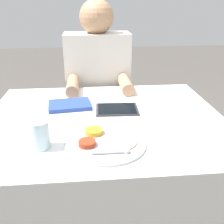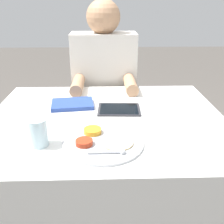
{
  "view_description": "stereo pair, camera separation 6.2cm",
  "coord_description": "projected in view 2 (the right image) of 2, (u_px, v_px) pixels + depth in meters",
  "views": [
    {
      "loc": [
        -0.07,
        -1.08,
        1.22
      ],
      "look_at": [
        0.02,
        -0.08,
        0.78
      ],
      "focal_mm": 42.0,
      "sensor_mm": 36.0,
      "label": 1
    },
    {
      "loc": [
        -0.01,
        -1.09,
        1.22
      ],
      "look_at": [
        0.02,
        -0.08,
        0.78
      ],
      "focal_mm": 42.0,
      "sensor_mm": 36.0,
      "label": 2
    }
  ],
  "objects": [
    {
      "name": "person_diner",
      "position": [
        104.0,
        100.0,
        1.79
      ],
      "size": [
        0.41,
        0.45,
        1.22
      ],
      "color": "black",
      "rests_on": "ground_plane"
    },
    {
      "name": "red_notebook",
      "position": [
        73.0,
        104.0,
        1.32
      ],
      "size": [
        0.22,
        0.17,
        0.02
      ],
      "color": "silver",
      "rests_on": "dining_table"
    },
    {
      "name": "tablet_device",
      "position": [
        119.0,
        109.0,
        1.27
      ],
      "size": [
        0.21,
        0.16,
        0.01
      ],
      "color": "#28282D",
      "rests_on": "dining_table"
    },
    {
      "name": "drinking_glass",
      "position": [
        38.0,
        133.0,
        0.95
      ],
      "size": [
        0.07,
        0.07,
        0.1
      ],
      "color": "silver",
      "rests_on": "dining_table"
    },
    {
      "name": "thali_tray",
      "position": [
        102.0,
        142.0,
        0.98
      ],
      "size": [
        0.3,
        0.3,
        0.03
      ],
      "color": "#B7BABF",
      "rests_on": "dining_table"
    },
    {
      "name": "dining_table",
      "position": [
        107.0,
        181.0,
        1.34
      ],
      "size": [
        1.08,
        0.89,
        0.72
      ],
      "color": "silver",
      "rests_on": "ground_plane"
    }
  ]
}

